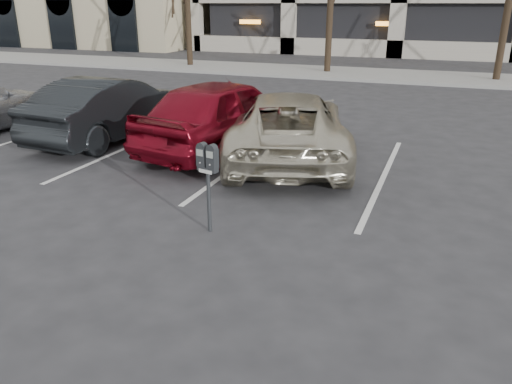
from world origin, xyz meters
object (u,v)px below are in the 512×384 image
at_px(car_dark, 110,108).
at_px(parking_meter, 208,166).
at_px(suv_silver, 288,126).
at_px(car_red, 224,114).

bearing_deg(car_dark, parking_meter, 142.34).
bearing_deg(suv_silver, parking_meter, 73.28).
xyz_separation_m(car_red, car_dark, (-2.87, -0.12, -0.06)).
xyz_separation_m(suv_silver, car_red, (-1.49, 0.16, 0.10)).
bearing_deg(car_red, suv_silver, -176.19).
bearing_deg(car_dark, car_red, -174.60).
bearing_deg(car_red, car_dark, 12.39).
height_order(suv_silver, car_dark, car_dark).
bearing_deg(parking_meter, suv_silver, 103.77).
xyz_separation_m(suv_silver, car_dark, (-4.36, 0.04, 0.04)).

